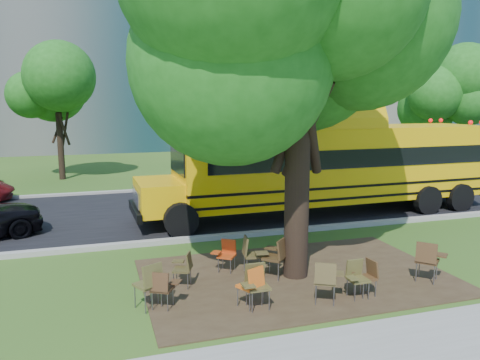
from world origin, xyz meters
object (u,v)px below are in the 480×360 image
object	(u,v)px
chair_0	(150,280)
chair_4	(327,278)
main_tree	(300,28)
school_bus	(333,164)
chair_9	(226,252)
chair_2	(253,282)
chair_1	(163,286)
chair_3	(256,282)
chair_5	(356,275)
chair_8	(184,266)
chair_6	(367,274)
chair_7	(428,257)
chair_11	(277,254)
chair_10	(251,252)

from	to	relation	value
chair_0	chair_4	size ratio (longest dim) A/B	1.04
main_tree	chair_4	size ratio (longest dim) A/B	10.14
main_tree	school_bus	distance (m)	7.63
main_tree	chair_9	world-z (taller)	main_tree
chair_0	chair_2	distance (m)	2.00
chair_1	chair_3	distance (m)	1.81
chair_5	chair_8	bearing A→B (deg)	-25.50
chair_5	chair_9	bearing A→B (deg)	-46.06
main_tree	chair_2	size ratio (longest dim) A/B	10.59
chair_6	chair_9	world-z (taller)	chair_6
main_tree	chair_6	xyz separation A→B (m)	(0.96, -1.46, -5.09)
chair_4	chair_5	xyz separation A→B (m)	(0.73, 0.10, -0.06)
chair_7	chair_1	bearing A→B (deg)	-135.73
chair_1	chair_11	size ratio (longest dim) A/B	0.84
main_tree	chair_1	size ratio (longest dim) A/B	11.46
chair_6	chair_11	world-z (taller)	chair_11
chair_9	chair_10	bearing A→B (deg)	176.60
chair_6	chair_9	size ratio (longest dim) A/B	1.01
chair_2	chair_3	bearing A→B (deg)	-61.20
main_tree	chair_7	size ratio (longest dim) A/B	9.53
school_bus	chair_10	bearing A→B (deg)	-135.21
chair_9	chair_6	bearing A→B (deg)	172.78
chair_7	chair_9	bearing A→B (deg)	-158.37
school_bus	chair_8	xyz separation A→B (m)	(-6.44, -5.28, -1.32)
chair_11	chair_0	bearing A→B (deg)	148.47
chair_2	chair_11	distance (m)	1.68
chair_9	chair_10	size ratio (longest dim) A/B	0.84
chair_10	school_bus	bearing A→B (deg)	144.91
school_bus	chair_1	distance (m)	9.53
main_tree	chair_5	world-z (taller)	main_tree
school_bus	chair_11	bearing A→B (deg)	-130.11
chair_7	school_bus	bearing A→B (deg)	127.86
main_tree	chair_4	bearing A→B (deg)	-91.34
school_bus	chair_0	world-z (taller)	school_bus
chair_0	main_tree	bearing A→B (deg)	-14.85
chair_6	chair_7	world-z (taller)	chair_7
chair_1	chair_4	world-z (taller)	chair_4
chair_6	chair_9	distance (m)	3.29
chair_0	chair_2	size ratio (longest dim) A/B	1.09
chair_7	chair_10	distance (m)	3.97
school_bus	chair_11	size ratio (longest dim) A/B	13.51
chair_2	chair_8	xyz separation A→B (m)	(-1.08, 1.43, -0.04)
chair_1	chair_6	size ratio (longest dim) A/B	1.02
chair_0	chair_3	world-z (taller)	chair_0
chair_0	chair_5	bearing A→B (deg)	-37.49
chair_2	chair_6	distance (m)	2.47
chair_2	chair_4	distance (m)	1.49
chair_6	chair_11	size ratio (longest dim) A/B	0.82
chair_6	school_bus	bearing A→B (deg)	-27.45
school_bus	chair_3	world-z (taller)	school_bus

